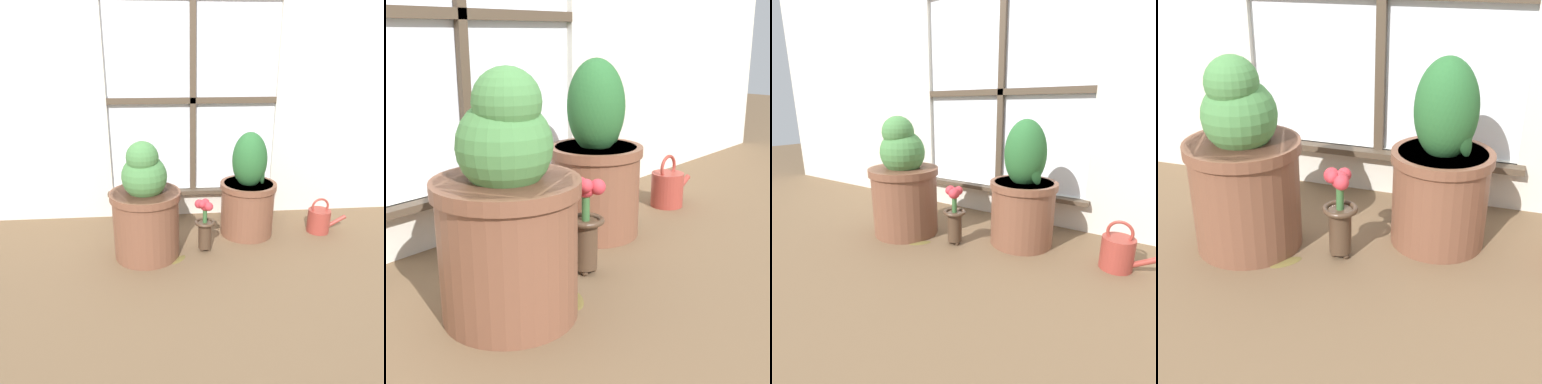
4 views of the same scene
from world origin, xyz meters
TOP-DOWN VIEW (x-y plane):
  - ground_plane at (0.00, 0.00)m, footprint 10.00×10.00m
  - potted_plant_left at (-0.30, 0.13)m, footprint 0.37×0.37m
  - potted_plant_right at (0.30, 0.34)m, footprint 0.33×0.33m
  - flower_vase at (0.02, 0.15)m, footprint 0.11×0.11m
  - watering_can at (0.74, 0.32)m, footprint 0.24×0.13m
  - fallen_leaf at (-0.13, 0.06)m, footprint 0.11×0.11m

SIDE VIEW (x-z plane):
  - ground_plane at x=0.00m, z-range 0.00..0.00m
  - fallen_leaf at x=-0.13m, z-range 0.00..0.01m
  - watering_can at x=0.74m, z-range -0.03..0.18m
  - flower_vase at x=0.02m, z-range 0.02..0.32m
  - potted_plant_right at x=0.30m, z-range -0.06..0.56m
  - potted_plant_left at x=-0.30m, z-range -0.04..0.58m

